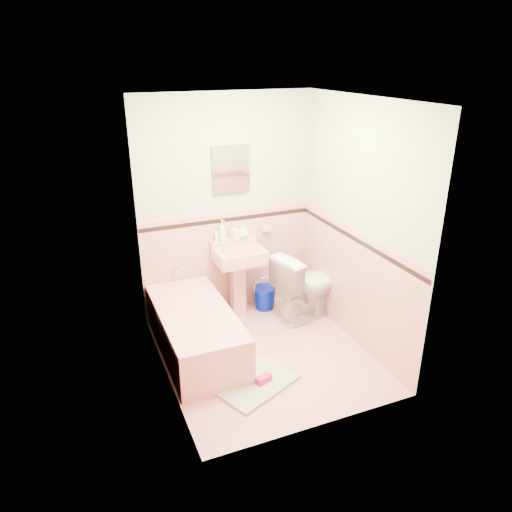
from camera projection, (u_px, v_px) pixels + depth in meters
name	position (u px, v px, depth m)	size (l,w,h in m)	color
floor	(265.00, 355.00, 4.92)	(2.20, 2.20, 0.00)	#DE9791
ceiling	(268.00, 99.00, 3.95)	(2.20, 2.20, 0.00)	white
wall_back	(227.00, 208.00, 5.37)	(2.50, 2.50, 0.00)	beige
wall_front	(327.00, 290.00, 3.50)	(2.50, 2.50, 0.00)	beige
wall_left	(159.00, 257.00, 4.08)	(2.50, 2.50, 0.00)	beige
wall_right	(358.00, 227.00, 4.79)	(2.50, 2.50, 0.00)	beige
wainscot_back	(228.00, 262.00, 5.61)	(2.00, 2.00, 0.00)	#E19C97
wainscot_front	(322.00, 364.00, 3.76)	(2.00, 2.00, 0.00)	#E19C97
wainscot_left	(166.00, 323.00, 4.34)	(2.20, 2.20, 0.00)	#E19C97
wainscot_right	(352.00, 286.00, 5.04)	(2.20, 2.20, 0.00)	#E19C97
accent_back	(228.00, 220.00, 5.41)	(2.00, 2.00, 0.00)	black
accent_front	(325.00, 305.00, 3.57)	(2.00, 2.00, 0.00)	black
accent_left	(162.00, 270.00, 4.14)	(2.20, 2.20, 0.00)	black
accent_right	(356.00, 239.00, 4.84)	(2.20, 2.20, 0.00)	black
cap_back	(227.00, 211.00, 5.37)	(2.00, 2.00, 0.00)	pink
cap_front	(326.00, 293.00, 3.53)	(2.00, 2.00, 0.00)	pink
cap_left	(161.00, 260.00, 4.10)	(2.20, 2.20, 0.00)	pink
cap_right	(356.00, 230.00, 4.80)	(2.20, 2.20, 0.00)	pink
bathtub	(196.00, 333.00, 4.89)	(0.70, 1.50, 0.45)	#D99792
tub_faucet	(176.00, 269.00, 5.35)	(0.04, 0.04, 0.12)	silver
sink	(240.00, 283.00, 5.51)	(0.53, 0.48, 0.84)	#D99792
sink_faucet	(235.00, 236.00, 5.42)	(0.02, 0.02, 0.10)	silver
medicine_cabinet	(231.00, 169.00, 5.19)	(0.41, 0.04, 0.51)	white
soap_dish	(267.00, 229.00, 5.62)	(0.11, 0.06, 0.04)	#D99792
soap_bottle_left	(222.00, 230.00, 5.38)	(0.09, 0.09, 0.24)	#B2B2B2
soap_bottle_mid	(235.00, 231.00, 5.45)	(0.08, 0.08, 0.18)	#B2B2B2
soap_bottle_right	(243.00, 231.00, 5.48)	(0.13, 0.13, 0.17)	#B2B2B2
tube	(216.00, 236.00, 5.38)	(0.04, 0.04, 0.12)	white
toilet	(307.00, 285.00, 5.50)	(0.45, 0.80, 0.81)	white
bucket	(265.00, 298.00, 5.78)	(0.27, 0.27, 0.27)	#0014A4
bath_mat	(255.00, 383.00, 4.47)	(0.74, 0.49, 0.03)	#9EA88C
shoe	(264.00, 379.00, 4.46)	(0.15, 0.07, 0.06)	#BF1E59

